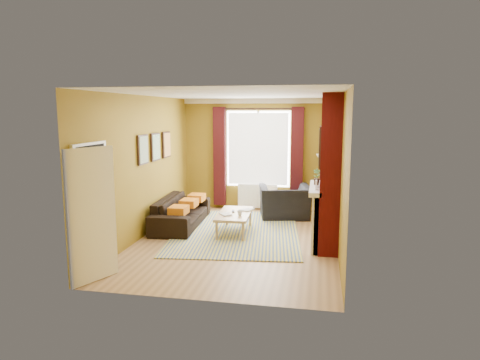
# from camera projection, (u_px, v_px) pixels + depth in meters

# --- Properties ---
(ground) EXTENTS (5.50, 5.50, 0.00)m
(ground) POSITION_uv_depth(u_px,v_px,m) (238.00, 240.00, 8.38)
(ground) COLOR olive
(ground) RESTS_ON ground
(room_walls) EXTENTS (3.82, 5.54, 2.83)m
(room_walls) POSITION_uv_depth(u_px,v_px,m) (272.00, 169.00, 8.32)
(room_walls) COLOR olive
(room_walls) RESTS_ON ground
(striped_rug) EXTENTS (2.91, 3.77, 0.02)m
(striped_rug) POSITION_uv_depth(u_px,v_px,m) (237.00, 231.00, 8.93)
(striped_rug) COLOR #365495
(striped_rug) RESTS_ON ground
(sofa) EXTENTS (0.96, 2.20, 0.63)m
(sofa) POSITION_uv_depth(u_px,v_px,m) (181.00, 212.00, 9.37)
(sofa) COLOR black
(sofa) RESTS_ON ground
(armchair) EXTENTS (1.35, 1.23, 0.76)m
(armchair) POSITION_uv_depth(u_px,v_px,m) (285.00, 202.00, 10.06)
(armchair) COLOR black
(armchair) RESTS_ON ground
(coffee_table) EXTENTS (0.70, 1.31, 0.43)m
(coffee_table) POSITION_uv_depth(u_px,v_px,m) (234.00, 215.00, 8.79)
(coffee_table) COLOR tan
(coffee_table) RESTS_ON ground
(wicker_stool) EXTENTS (0.50, 0.50, 0.49)m
(wicker_stool) POSITION_uv_depth(u_px,v_px,m) (268.00, 203.00, 10.61)
(wicker_stool) COLOR olive
(wicker_stool) RESTS_ON ground
(floor_lamp) EXTENTS (0.29, 0.29, 1.48)m
(floor_lamp) POSITION_uv_depth(u_px,v_px,m) (320.00, 167.00, 10.22)
(floor_lamp) COLOR black
(floor_lamp) RESTS_ON ground
(book_a) EXTENTS (0.30, 0.31, 0.02)m
(book_a) POSITION_uv_depth(u_px,v_px,m) (222.00, 215.00, 8.56)
(book_a) COLOR #999999
(book_a) RESTS_ON coffee_table
(book_b) EXTENTS (0.30, 0.34, 0.02)m
(book_b) POSITION_uv_depth(u_px,v_px,m) (243.00, 209.00, 9.07)
(book_b) COLOR #999999
(book_b) RESTS_ON coffee_table
(mug) EXTENTS (0.14, 0.14, 0.10)m
(mug) POSITION_uv_depth(u_px,v_px,m) (240.00, 213.00, 8.54)
(mug) COLOR #999999
(mug) RESTS_ON coffee_table
(tv_remote) EXTENTS (0.09, 0.18, 0.02)m
(tv_remote) POSITION_uv_depth(u_px,v_px,m) (233.00, 211.00, 8.88)
(tv_remote) COLOR #232325
(tv_remote) RESTS_ON coffee_table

